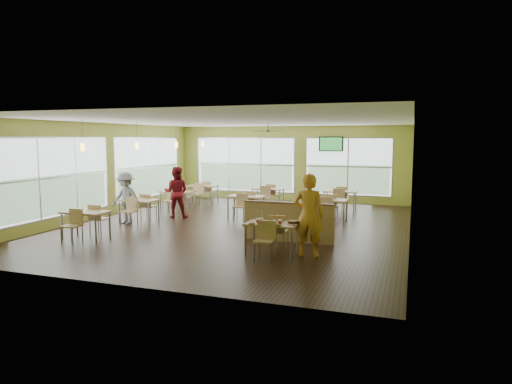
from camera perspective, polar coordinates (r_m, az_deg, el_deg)
room at (r=13.84m, az=-2.26°, el=2.24°), size 12.00×12.04×3.20m
window_bays at (r=17.72m, az=-6.64°, el=2.78°), size 9.24×10.24×2.38m
main_table at (r=10.51m, az=2.00°, el=-4.53°), size 1.22×1.52×0.87m
half_wall_divider at (r=11.90m, az=4.05°, el=-3.74°), size 2.40×0.14×1.04m
dining_tables at (r=15.91m, az=-3.53°, el=-0.69°), size 6.92×8.72×0.87m
pendant_lights at (r=15.83m, az=-12.28°, el=5.75°), size 0.11×7.31×0.86m
ceiling_fan at (r=16.63m, az=1.50°, el=7.64°), size 1.25×1.25×0.29m
tv_backwall at (r=19.03m, az=9.36°, el=5.94°), size 1.00×0.07×0.60m
man_plaid at (r=10.40m, az=6.60°, el=-2.89°), size 0.71×0.48×1.90m
patron_maroon at (r=15.63m, az=-9.94°, el=-0.03°), size 0.99×0.86×1.74m
patron_grey at (r=14.93m, az=-15.98°, el=-0.73°), size 1.12×0.74×1.62m
cup_blue at (r=10.36m, az=0.22°, el=-3.62°), size 0.10×0.10×0.35m
cup_yellow at (r=10.46m, az=0.75°, el=-3.55°), size 0.09×0.09×0.32m
cup_red_near at (r=10.23m, az=2.37°, el=-3.81°), size 0.08×0.08×0.31m
cup_red_far at (r=10.19m, az=3.04°, el=-3.80°), size 0.10×0.10×0.36m
food_basket at (r=10.48m, az=4.62°, el=-3.72°), size 0.27×0.27×0.06m
ketchup_cup at (r=10.19m, az=4.71°, el=-4.15°), size 0.06×0.06×0.03m
wrapper_left at (r=10.33m, az=-0.53°, el=-3.94°), size 0.18×0.17×0.04m
wrapper_mid at (r=10.52m, az=1.90°, el=-3.72°), size 0.22×0.20×0.05m
wrapper_right at (r=10.15m, az=2.69°, el=-4.14°), size 0.18×0.17×0.04m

